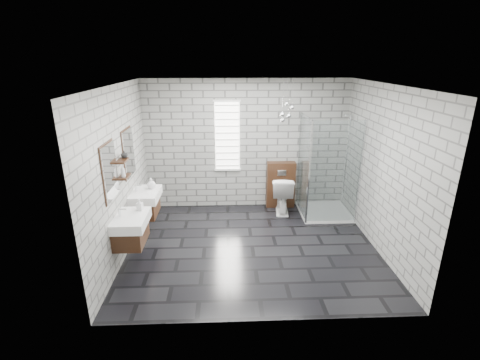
{
  "coord_description": "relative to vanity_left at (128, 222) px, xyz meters",
  "views": [
    {
      "loc": [
        -0.43,
        -5.26,
        3.08
      ],
      "look_at": [
        -0.2,
        0.35,
        1.1
      ],
      "focal_mm": 26.0,
      "sensor_mm": 36.0,
      "label": 1
    }
  ],
  "objects": [
    {
      "name": "wall_back",
      "position": [
        1.91,
        2.31,
        0.59
      ],
      "size": [
        4.2,
        0.02,
        2.7
      ],
      "primitive_type": "cube",
      "color": "gray",
      "rests_on": "floor"
    },
    {
      "name": "soap_bottle_c",
      "position": [
        -0.11,
        0.39,
        0.67
      ],
      "size": [
        0.08,
        0.08,
        0.19
      ],
      "primitive_type": "imported",
      "rotation": [
        0.0,
        0.0,
        0.06
      ],
      "color": "#B2B2B2",
      "rests_on": "shelf_lower"
    },
    {
      "name": "flush_plate",
      "position": [
        2.64,
        2.09,
        0.04
      ],
      "size": [
        0.18,
        0.01,
        0.12
      ],
      "primitive_type": "cube",
      "color": "silver",
      "rests_on": "cistern_panel"
    },
    {
      "name": "window",
      "position": [
        1.51,
        2.28,
        0.79
      ],
      "size": [
        0.56,
        0.05,
        1.48
      ],
      "color": "white",
      "rests_on": "wall_back"
    },
    {
      "name": "cistern_panel",
      "position": [
        2.64,
        2.2,
        -0.26
      ],
      "size": [
        0.6,
        0.2,
        1.0
      ],
      "primitive_type": "cube",
      "color": "#392011",
      "rests_on": "floor"
    },
    {
      "name": "floor",
      "position": [
        1.91,
        0.5,
        -0.77
      ],
      "size": [
        4.2,
        3.6,
        0.02
      ],
      "primitive_type": "cube",
      "color": "black",
      "rests_on": "ground"
    },
    {
      "name": "soap_bottle_a",
      "position": [
        0.14,
        0.21,
        0.18
      ],
      "size": [
        0.09,
        0.1,
        0.18
      ],
      "primitive_type": "imported",
      "rotation": [
        0.0,
        0.0,
        -0.16
      ],
      "color": "#B2B2B2",
      "rests_on": "vanity_left"
    },
    {
      "name": "shower_enclosure",
      "position": [
        3.41,
        1.68,
        -0.25
      ],
      "size": [
        1.0,
        1.0,
        2.03
      ],
      "color": "white",
      "rests_on": "floor"
    },
    {
      "name": "vase",
      "position": [
        -0.11,
        0.56,
        0.89
      ],
      "size": [
        0.14,
        0.14,
        0.11
      ],
      "primitive_type": "imported",
      "rotation": [
        0.0,
        0.0,
        -0.37
      ],
      "color": "#B2B2B2",
      "rests_on": "shelf_upper"
    },
    {
      "name": "wall_front",
      "position": [
        1.91,
        -1.31,
        0.59
      ],
      "size": [
        4.2,
        0.02,
        2.7
      ],
      "primitive_type": "cube",
      "color": "gray",
      "rests_on": "floor"
    },
    {
      "name": "wall_left",
      "position": [
        -0.2,
        0.5,
        0.59
      ],
      "size": [
        0.02,
        3.6,
        2.7
      ],
      "primitive_type": "cube",
      "color": "gray",
      "rests_on": "floor"
    },
    {
      "name": "vanity_left",
      "position": [
        0.0,
        0.0,
        0.0
      ],
      "size": [
        0.47,
        0.7,
        1.57
      ],
      "color": "#392011",
      "rests_on": "wall_left"
    },
    {
      "name": "shelf_upper",
      "position": [
        -0.12,
        0.45,
        0.82
      ],
      "size": [
        0.14,
        0.3,
        0.03
      ],
      "primitive_type": "cube",
      "color": "#392011",
      "rests_on": "wall_left"
    },
    {
      "name": "vanity_right",
      "position": [
        0.0,
        1.02,
        0.0
      ],
      "size": [
        0.47,
        0.7,
        1.57
      ],
      "color": "#392011",
      "rests_on": "wall_left"
    },
    {
      "name": "ceiling",
      "position": [
        1.91,
        0.5,
        1.95
      ],
      "size": [
        4.2,
        3.6,
        0.02
      ],
      "primitive_type": "cube",
      "color": "white",
      "rests_on": "wall_back"
    },
    {
      "name": "wall_right",
      "position": [
        4.02,
        0.5,
        0.59
      ],
      "size": [
        0.02,
        3.6,
        2.7
      ],
      "primitive_type": "cube",
      "color": "gray",
      "rests_on": "floor"
    },
    {
      "name": "shelf_lower",
      "position": [
        -0.12,
        0.45,
        0.56
      ],
      "size": [
        0.14,
        0.3,
        0.03
      ],
      "primitive_type": "cube",
      "color": "#392011",
      "rests_on": "wall_left"
    },
    {
      "name": "toilet",
      "position": [
        2.64,
        1.95,
        -0.37
      ],
      "size": [
        0.51,
        0.8,
        0.78
      ],
      "primitive_type": "imported",
      "rotation": [
        0.0,
        0.0,
        3.04
      ],
      "color": "white",
      "rests_on": "floor"
    },
    {
      "name": "soap_bottle_b",
      "position": [
        0.13,
        1.16,
        0.19
      ],
      "size": [
        0.17,
        0.17,
        0.19
      ],
      "primitive_type": "imported",
      "rotation": [
        0.0,
        0.0,
        -0.14
      ],
      "color": "#B2B2B2",
      "rests_on": "vanity_right"
    },
    {
      "name": "pendant_cluster",
      "position": [
        2.64,
        1.87,
        1.34
      ],
      "size": [
        0.29,
        0.23,
        0.8
      ],
      "color": "silver",
      "rests_on": "ceiling"
    }
  ]
}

